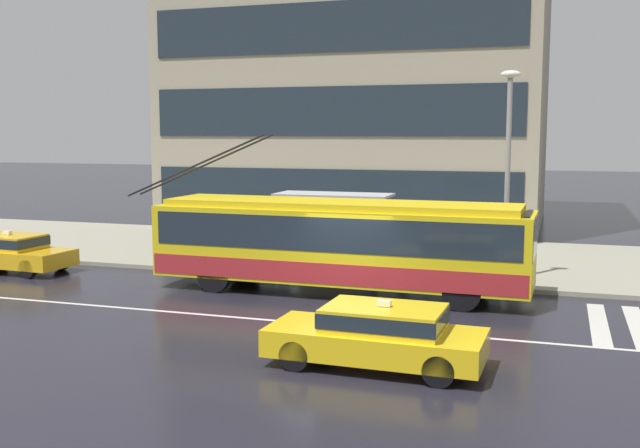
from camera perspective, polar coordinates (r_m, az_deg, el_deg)
ground_plane at (r=19.68m, az=1.20°, el=-6.89°), size 160.00×160.00×0.00m
sidewalk_slab at (r=28.28m, az=6.52°, el=-2.51°), size 80.00×10.00×0.14m
crosswalk_stripe_edge_near at (r=19.91m, az=20.66°, el=-7.17°), size 0.44×4.40×0.01m
crosswalk_stripe_inner_a at (r=19.98m, az=23.26°, el=-7.25°), size 0.44×4.40×0.01m
lane_centre_line at (r=18.56m, az=0.12°, el=-7.73°), size 72.00×0.14×0.01m
trolleybus at (r=21.86m, az=1.53°, el=-1.43°), size 12.57×2.68×4.71m
taxi_oncoming_near at (r=15.19m, az=4.54°, el=-8.38°), size 4.43×1.92×1.39m
taxi_queued_behind_bus at (r=27.57m, az=-22.72°, el=-1.93°), size 4.33×2.03×1.39m
bus_shelter at (r=25.72m, az=1.19°, el=0.98°), size 3.97×1.65×2.52m
pedestrian_at_shelter at (r=25.65m, az=6.65°, el=0.30°), size 1.11×1.11×1.98m
pedestrian_approaching_curb at (r=25.87m, az=-6.90°, el=0.39°), size 1.46×1.46×2.01m
pedestrian_walking_past at (r=24.56m, az=3.92°, el=-0.15°), size 1.26×1.26×1.92m
pedestrian_waiting_by_pole at (r=26.85m, az=-0.79°, el=0.48°), size 1.16×1.16×1.96m
street_lamp at (r=23.55m, az=14.28°, el=4.99°), size 0.60×0.32×6.48m
office_tower_corner_left at (r=40.32m, az=3.77°, el=13.70°), size 18.38×14.42×18.84m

